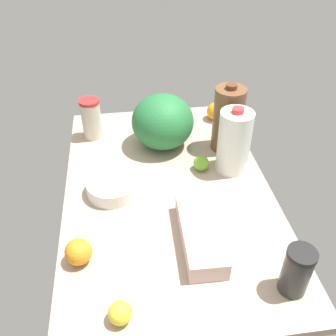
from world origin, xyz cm
name	(u,v)px	position (x,y,z in cm)	size (l,w,h in cm)	color
countertop	(168,192)	(0.00, 0.00, 1.50)	(120.00, 76.00, 3.00)	tan
watermelon	(163,122)	(29.57, -1.83, 14.40)	(25.93, 25.93, 22.81)	#256F39
egg_carton	(200,234)	(-26.23, -6.69, 6.31)	(31.43, 11.83, 6.61)	beige
mixing_bowl	(112,187)	(1.12, 20.34, 5.69)	(18.86, 18.86, 5.38)	silver
shaker_bottle	(297,271)	(-46.93, -28.71, 10.88)	(8.05, 8.05, 15.67)	#2D2F2D
milk_jug	(234,142)	(9.21, -26.58, 15.75)	(12.51, 12.51, 27.06)	white
chocolate_milk_jug	(228,119)	(24.09, -28.11, 16.74)	(12.45, 12.45, 29.05)	brown
tumbler_cup	(91,119)	(40.18, 28.06, 12.07)	(8.72, 8.72, 18.07)	beige
orange_beside_bowl	(78,252)	(-28.99, 30.90, 7.06)	(8.13, 8.13, 8.13)	orange
lime_loose	(201,163)	(10.09, -14.56, 6.07)	(6.15, 6.15, 6.15)	#6AB330
orange_far_back	(216,111)	(47.45, -29.37, 7.24)	(8.48, 8.48, 8.48)	orange
lemon_by_jug	(120,313)	(-49.95, 19.39, 6.18)	(6.36, 6.36, 6.36)	yellow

